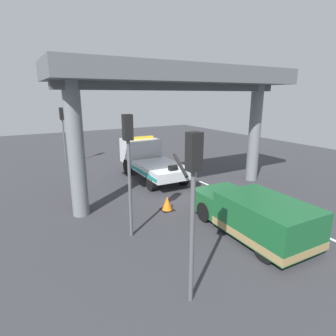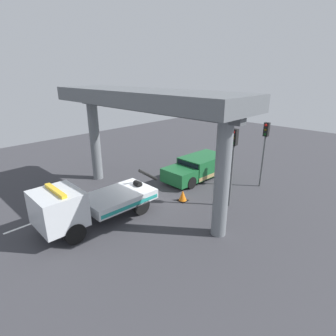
% 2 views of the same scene
% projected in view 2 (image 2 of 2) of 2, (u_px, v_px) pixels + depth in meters
% --- Properties ---
extents(ground_plane, '(60.00, 40.00, 0.10)m').
position_uv_depth(ground_plane, '(145.00, 201.00, 16.64)').
color(ground_plane, '#38383D').
extents(lane_stripe_west, '(2.60, 0.16, 0.01)m').
position_uv_depth(lane_stripe_west, '(181.00, 168.00, 22.18)').
color(lane_stripe_west, silver).
rests_on(lane_stripe_west, ground).
extents(lane_stripe_mid, '(2.60, 0.16, 0.01)m').
position_uv_depth(lane_stripe_mid, '(123.00, 190.00, 18.10)').
color(lane_stripe_mid, silver).
rests_on(lane_stripe_mid, ground).
extents(lane_stripe_east, '(2.60, 0.16, 0.01)m').
position_uv_depth(lane_stripe_east, '(31.00, 224.00, 14.02)').
color(lane_stripe_east, silver).
rests_on(lane_stripe_east, ground).
extents(tow_truck_white, '(7.29, 2.61, 2.46)m').
position_uv_depth(tow_truck_white, '(86.00, 204.00, 13.56)').
color(tow_truck_white, silver).
rests_on(tow_truck_white, ground).
extents(towed_van_green, '(5.27, 2.37, 1.58)m').
position_uv_depth(towed_van_green, '(198.00, 168.00, 19.95)').
color(towed_van_green, '#195B2D').
rests_on(towed_van_green, ground).
extents(overpass_structure, '(3.60, 12.66, 6.61)m').
position_uv_depth(overpass_structure, '(143.00, 106.00, 14.72)').
color(overpass_structure, slate).
rests_on(overpass_structure, ground).
extents(traffic_light_near, '(0.39, 0.32, 4.45)m').
position_uv_depth(traffic_light_near, '(265.00, 141.00, 17.60)').
color(traffic_light_near, '#515456').
rests_on(traffic_light_near, ground).
extents(traffic_light_far, '(0.39, 0.32, 4.61)m').
position_uv_depth(traffic_light_far, '(233.00, 152.00, 14.84)').
color(traffic_light_far, '#515456').
rests_on(traffic_light_far, ground).
extents(traffic_cone_orange, '(0.56, 0.56, 0.67)m').
position_uv_depth(traffic_cone_orange, '(183.00, 196.00, 16.47)').
color(traffic_cone_orange, orange).
rests_on(traffic_cone_orange, ground).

